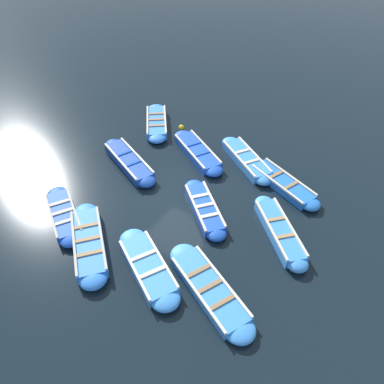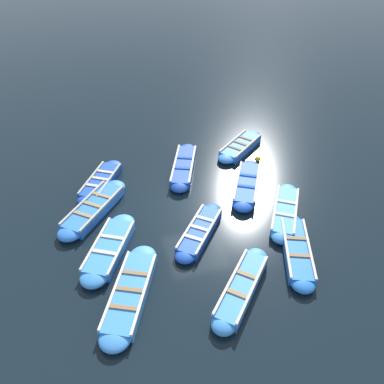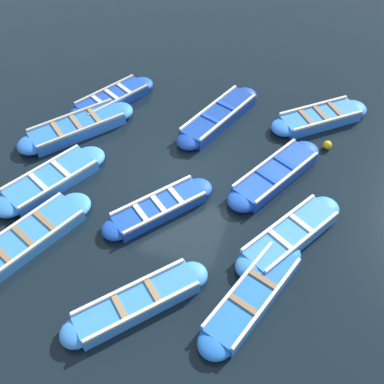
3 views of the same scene
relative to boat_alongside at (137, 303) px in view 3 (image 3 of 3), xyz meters
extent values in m
plane|color=black|center=(4.27, 0.24, -0.18)|extent=(120.00, 120.00, 0.00)
cube|color=#3884E0|center=(0.00, 0.00, -0.01)|extent=(2.67, 2.55, 0.35)
ellipsoid|color=#3884E0|center=(1.07, -0.98, -0.01)|extent=(1.06, 1.06, 0.35)
ellipsoid|color=#3884E0|center=(-1.07, 0.98, -0.01)|extent=(1.06, 1.06, 0.35)
cube|color=beige|center=(0.24, 0.27, 0.21)|extent=(2.14, 1.98, 0.07)
cube|color=beige|center=(-0.24, -0.27, 0.21)|extent=(2.14, 1.98, 0.07)
cube|color=#9E7A51|center=(0.30, -0.28, 0.19)|extent=(0.58, 0.61, 0.04)
cube|color=#9E7A51|center=(-0.30, 0.28, 0.19)|extent=(0.58, 0.61, 0.04)
cube|color=#3884E0|center=(2.89, 3.81, -0.02)|extent=(2.79, 2.12, 0.33)
ellipsoid|color=#3884E0|center=(4.05, 3.20, -0.02)|extent=(1.29, 1.28, 0.33)
ellipsoid|color=#3884E0|center=(1.73, 4.42, -0.02)|extent=(1.29, 1.28, 0.33)
cube|color=silver|center=(3.11, 4.23, 0.18)|extent=(2.31, 1.27, 0.07)
cube|color=silver|center=(2.67, 3.40, 0.18)|extent=(2.31, 1.27, 0.07)
cube|color=beige|center=(3.22, 3.64, 0.17)|extent=(0.54, 0.86, 0.04)
cube|color=beige|center=(2.56, 3.99, 0.17)|extent=(0.54, 0.86, 0.04)
cube|color=#3884E0|center=(0.79, 3.40, -0.03)|extent=(3.22, 2.20, 0.31)
ellipsoid|color=#3884E0|center=(2.19, 2.76, -0.03)|extent=(1.26, 1.24, 0.31)
cube|color=silver|center=(0.99, 3.82, 0.16)|extent=(2.78, 1.32, 0.07)
cube|color=silver|center=(0.60, 2.97, 0.16)|extent=(2.78, 1.32, 0.07)
cube|color=olive|center=(1.39, 3.12, 0.14)|extent=(0.50, 0.87, 0.04)
cube|color=olive|center=(0.79, 3.40, 0.14)|extent=(0.50, 0.87, 0.04)
cube|color=olive|center=(0.20, 3.67, 0.14)|extent=(0.50, 0.87, 0.04)
cube|color=#1947B7|center=(5.00, -2.28, 0.00)|extent=(2.94, 2.16, 0.36)
ellipsoid|color=#1947B7|center=(6.25, -2.96, 0.00)|extent=(1.15, 1.14, 0.36)
ellipsoid|color=#1947B7|center=(3.74, -1.60, 0.00)|extent=(1.15, 1.14, 0.36)
cube|color=beige|center=(5.20, -1.92, 0.21)|extent=(2.50, 1.41, 0.07)
cube|color=beige|center=(4.80, -2.64, 0.21)|extent=(2.50, 1.41, 0.07)
cube|color=#1947B7|center=(5.35, -2.47, 0.20)|extent=(0.50, 0.77, 0.04)
cube|color=#1947B7|center=(4.64, -2.08, 0.20)|extent=(0.50, 0.77, 0.04)
cube|color=navy|center=(7.06, -0.02, 0.01)|extent=(3.14, 1.94, 0.38)
ellipsoid|color=navy|center=(8.47, -0.59, 0.01)|extent=(1.07, 1.06, 0.38)
ellipsoid|color=navy|center=(5.65, 0.54, 0.01)|extent=(1.07, 1.06, 0.38)
cube|color=silver|center=(7.21, 0.35, 0.23)|extent=(2.79, 1.18, 0.07)
cube|color=silver|center=(6.91, -0.39, 0.23)|extent=(2.79, 1.18, 0.07)
cube|color=#1947B7|center=(7.46, -0.18, 0.22)|extent=(0.42, 0.77, 0.04)
cube|color=#1947B7|center=(6.66, 0.14, 0.22)|extent=(0.42, 0.77, 0.04)
cube|color=blue|center=(8.04, -3.20, -0.01)|extent=(2.38, 2.63, 0.34)
ellipsoid|color=blue|center=(8.86, -4.22, -0.01)|extent=(1.25, 1.25, 0.34)
ellipsoid|color=blue|center=(7.21, -2.19, -0.01)|extent=(1.25, 1.25, 0.34)
cube|color=beige|center=(8.37, -2.93, 0.20)|extent=(1.68, 2.04, 0.07)
cube|color=beige|center=(7.70, -3.48, 0.20)|extent=(1.68, 2.04, 0.07)
cube|color=olive|center=(8.39, -3.63, 0.18)|extent=(0.74, 0.64, 0.04)
cube|color=olive|center=(8.04, -3.20, 0.18)|extent=(0.74, 0.64, 0.04)
cube|color=olive|center=(7.69, -2.77, 0.18)|extent=(0.74, 0.64, 0.04)
cube|color=#1947B7|center=(6.97, 3.74, -0.03)|extent=(2.62, 2.04, 0.32)
ellipsoid|color=#1947B7|center=(8.05, 3.11, -0.03)|extent=(1.16, 1.15, 0.32)
ellipsoid|color=#1947B7|center=(5.89, 4.37, -0.03)|extent=(1.16, 1.15, 0.32)
cube|color=#B2AD9E|center=(7.18, 4.10, 0.17)|extent=(2.16, 1.30, 0.07)
cube|color=#B2AD9E|center=(6.76, 3.38, 0.17)|extent=(2.16, 1.30, 0.07)
cube|color=beige|center=(7.43, 3.47, 0.15)|extent=(0.52, 0.76, 0.04)
cube|color=beige|center=(6.97, 3.74, 0.15)|extent=(0.52, 0.76, 0.04)
cube|color=beige|center=(6.51, 4.01, 0.15)|extent=(0.52, 0.76, 0.04)
cube|color=#3884E0|center=(2.94, -3.03, -0.01)|extent=(2.84, 2.22, 0.34)
ellipsoid|color=#3884E0|center=(4.13, -3.77, -0.01)|extent=(1.12, 1.11, 0.34)
ellipsoid|color=#3884E0|center=(1.74, -2.29, -0.01)|extent=(1.12, 1.11, 0.34)
cube|color=silver|center=(3.14, -2.69, 0.20)|extent=(2.38, 1.52, 0.07)
cube|color=silver|center=(2.73, -3.36, 0.20)|extent=(2.38, 1.52, 0.07)
cube|color=beige|center=(3.27, -3.24, 0.18)|extent=(0.52, 0.72, 0.04)
cube|color=beige|center=(2.60, -2.82, 0.18)|extent=(0.52, 0.72, 0.04)
cube|color=#1947B7|center=(2.83, 0.51, -0.03)|extent=(2.53, 2.27, 0.30)
ellipsoid|color=#1947B7|center=(3.83, -0.31, -0.03)|extent=(1.08, 1.07, 0.30)
ellipsoid|color=#1947B7|center=(1.82, 1.33, -0.03)|extent=(1.08, 1.07, 0.30)
cube|color=beige|center=(3.06, 0.80, 0.16)|extent=(2.02, 1.67, 0.07)
cube|color=beige|center=(2.60, 0.22, 0.16)|extent=(2.02, 1.67, 0.07)
cube|color=beige|center=(3.26, 0.16, 0.14)|extent=(0.56, 0.65, 0.04)
cube|color=beige|center=(2.83, 0.51, 0.14)|extent=(0.56, 0.65, 0.04)
cube|color=beige|center=(2.40, 0.86, 0.14)|extent=(0.56, 0.65, 0.04)
cube|color=blue|center=(5.20, 4.18, 0.00)|extent=(2.94, 2.66, 0.37)
ellipsoid|color=blue|center=(6.36, 3.23, 0.00)|extent=(1.31, 1.31, 0.37)
ellipsoid|color=blue|center=(4.05, 5.12, 0.00)|extent=(1.31, 1.31, 0.37)
cube|color=#B2AD9E|center=(5.49, 4.53, 0.22)|extent=(2.32, 1.92, 0.07)
cube|color=#B2AD9E|center=(4.91, 3.82, 0.22)|extent=(2.32, 1.92, 0.07)
cube|color=#9E7A51|center=(5.69, 3.78, 0.20)|extent=(0.66, 0.77, 0.04)
cube|color=#9E7A51|center=(5.20, 4.18, 0.20)|extent=(0.66, 0.77, 0.04)
cube|color=#9E7A51|center=(4.71, 4.58, 0.20)|extent=(0.66, 0.77, 0.04)
cube|color=blue|center=(0.98, -2.48, -0.03)|extent=(3.02, 1.85, 0.32)
ellipsoid|color=blue|center=(2.34, -3.00, -0.03)|extent=(1.05, 1.04, 0.32)
ellipsoid|color=blue|center=(-0.38, -1.96, -0.03)|extent=(1.05, 1.04, 0.32)
cube|color=beige|center=(1.12, -2.11, 0.17)|extent=(2.69, 1.09, 0.07)
cube|color=beige|center=(0.84, -2.85, 0.17)|extent=(2.69, 1.09, 0.07)
cube|color=olive|center=(1.36, -2.63, 0.15)|extent=(0.40, 0.76, 0.04)
cube|color=olive|center=(0.60, -2.33, 0.15)|extent=(0.40, 0.76, 0.04)
sphere|color=#EAB214|center=(6.80, -3.59, -0.05)|extent=(0.27, 0.27, 0.27)
camera|label=1|loc=(-2.39, 9.06, 9.95)|focal=35.00mm
camera|label=2|loc=(-6.71, 3.55, 9.62)|focal=35.00mm
camera|label=3|loc=(-4.40, -2.69, 9.27)|focal=42.00mm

